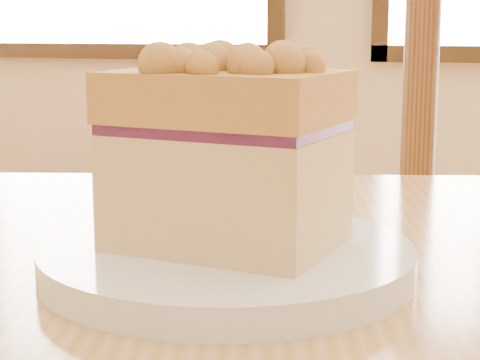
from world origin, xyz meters
name	(u,v)px	position (x,y,z in m)	size (l,w,h in m)	color
plate	(227,261)	(-0.27, 0.31, 0.76)	(0.23, 0.23, 0.02)	white
cake_slice	(226,150)	(-0.27, 0.31, 0.83)	(0.15, 0.12, 0.12)	#E0BE7E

